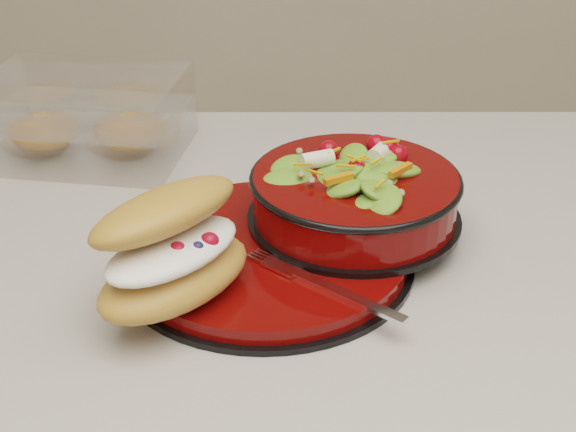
{
  "coord_description": "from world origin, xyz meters",
  "views": [
    {
      "loc": [
        -0.04,
        -0.65,
        1.31
      ],
      "look_at": [
        -0.04,
        0.01,
        0.94
      ],
      "focal_mm": 50.0,
      "sensor_mm": 36.0,
      "label": 1
    }
  ],
  "objects_px": {
    "dinner_plate": "(268,254)",
    "fork": "(327,286)",
    "salad_bowl": "(355,190)",
    "croissant": "(174,249)",
    "pastry_box": "(86,118)"
  },
  "relations": [
    {
      "from": "dinner_plate",
      "to": "fork",
      "type": "distance_m",
      "value": 0.09
    },
    {
      "from": "croissant",
      "to": "fork",
      "type": "relative_size",
      "value": 1.46
    },
    {
      "from": "croissant",
      "to": "fork",
      "type": "xyz_separation_m",
      "value": [
        0.13,
        0.01,
        -0.04
      ]
    },
    {
      "from": "dinner_plate",
      "to": "fork",
      "type": "relative_size",
      "value": 2.26
    },
    {
      "from": "dinner_plate",
      "to": "fork",
      "type": "bearing_deg",
      "value": -53.35
    },
    {
      "from": "salad_bowl",
      "to": "fork",
      "type": "xyz_separation_m",
      "value": [
        -0.03,
        -0.12,
        -0.03
      ]
    },
    {
      "from": "fork",
      "to": "salad_bowl",
      "type": "bearing_deg",
      "value": 24.35
    },
    {
      "from": "fork",
      "to": "dinner_plate",
      "type": "bearing_deg",
      "value": 75.84
    },
    {
      "from": "fork",
      "to": "pastry_box",
      "type": "relative_size",
      "value": 0.49
    },
    {
      "from": "pastry_box",
      "to": "croissant",
      "type": "bearing_deg",
      "value": -56.9
    },
    {
      "from": "dinner_plate",
      "to": "pastry_box",
      "type": "relative_size",
      "value": 1.11
    },
    {
      "from": "fork",
      "to": "pastry_box",
      "type": "xyz_separation_m",
      "value": [
        -0.27,
        0.32,
        0.02
      ]
    },
    {
      "from": "salad_bowl",
      "to": "croissant",
      "type": "xyz_separation_m",
      "value": [
        -0.16,
        -0.13,
        0.01
      ]
    },
    {
      "from": "croissant",
      "to": "pastry_box",
      "type": "xyz_separation_m",
      "value": [
        -0.15,
        0.33,
        -0.02
      ]
    },
    {
      "from": "salad_bowl",
      "to": "fork",
      "type": "distance_m",
      "value": 0.13
    }
  ]
}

